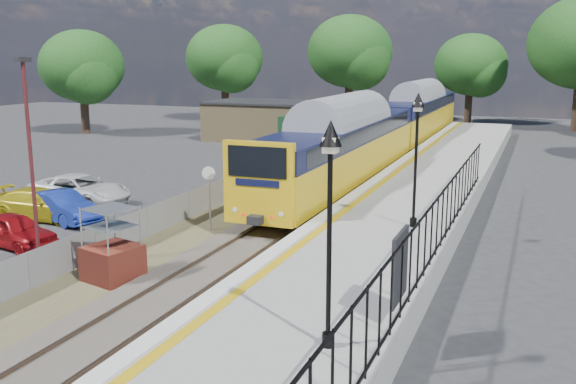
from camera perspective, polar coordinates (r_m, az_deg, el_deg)
The scene contains 18 objects.
ground at distance 19.23m, azimuth -8.53°, elevation -8.44°, with size 120.00×120.00×0.00m, color #2D2D30.
track_bed at distance 27.76m, azimuth 0.67°, elevation -1.71°, with size 5.90×80.00×0.29m.
platform at distance 24.82m, azimuth 9.39°, elevation -2.68°, with size 5.00×70.00×0.90m, color gray.
platform_edge at distance 25.21m, azimuth 4.85°, elevation -1.27°, with size 0.90×70.00×0.01m.
victorian_lamp_south at distance 12.32m, azimuth 3.76°, elevation 0.86°, with size 0.44×0.44×4.60m.
victorian_lamp_north at distance 21.98m, azimuth 11.40°, elevation 5.57°, with size 0.44×0.44×4.60m.
palisade_fence at distance 18.58m, azimuth 12.74°, elevation -3.39°, with size 0.12×26.00×2.00m.
wire_fence at distance 31.19m, azimuth -4.18°, elevation 0.74°, with size 0.06×52.00×1.20m.
outbuilding at distance 51.12m, azimuth -1.57°, elevation 6.22°, with size 10.80×10.10×3.12m.
tree_line at distance 58.03m, azimuth 14.30°, elevation 11.58°, with size 56.80×43.80×11.88m.
train at distance 41.93m, azimuth 8.98°, elevation 5.93°, with size 2.82×40.83×3.51m.
brick_plinth at distance 19.94m, azimuth -15.38°, elevation -4.63°, with size 1.75×1.75×2.31m.
speed_sign at distance 24.74m, azimuth -7.02°, elevation 0.35°, with size 0.50×0.18×2.56m.
carpark_lamp at distance 21.54m, azimuth -21.95°, elevation 3.50°, with size 0.25×0.50×6.64m.
car_red at distance 24.82m, azimuth -23.13°, elevation -3.15°, with size 1.42×3.52×1.20m, color maroon.
car_blue at distance 27.85m, azimuth -19.52°, elevation -1.22°, with size 1.34×3.85×1.27m, color navy.
car_yellow at distance 28.51m, azimuth -21.02°, elevation -1.02°, with size 1.80×4.43×1.29m, color gold.
car_white at distance 30.86m, azimuth -17.99°, elevation 0.20°, with size 2.24×4.86×1.35m, color silver.
Camera 1 is at (9.22, -15.50, 6.67)m, focal length 40.00 mm.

